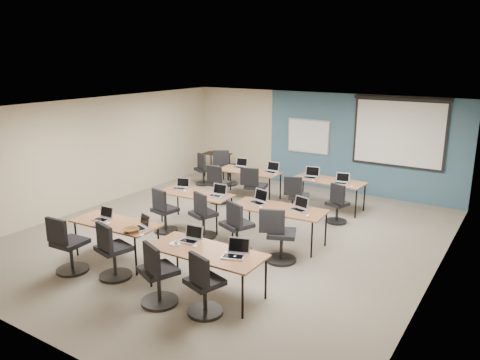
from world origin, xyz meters
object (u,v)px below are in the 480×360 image
Objects in this scene: laptop_4 at (181,186)px; laptop_8 at (240,165)px; laptop_0 at (103,217)px; task_chair_0 at (68,249)px; task_chair_6 at (236,231)px; projector_screen at (399,129)px; task_chair_3 at (204,289)px; task_chair_4 at (164,214)px; training_table_front_right at (206,253)px; spare_chair_a at (226,170)px; training_table_back_left at (249,173)px; laptop_7 at (299,207)px; task_chair_8 at (218,187)px; task_chair_10 at (297,200)px; training_table_back_right at (329,182)px; task_chair_2 at (157,279)px; task_chair_11 at (337,207)px; utility_table at (217,157)px; training_table_mid_left at (196,195)px; whiteboard at (308,137)px; task_chair_5 at (203,219)px; task_chair_1 at (112,255)px; laptop_9 at (271,170)px; task_chair_9 at (254,191)px; laptop_2 at (191,237)px; laptop_6 at (259,200)px; laptop_5 at (218,193)px; training_table_front_left at (115,225)px; laptop_3 at (236,252)px; laptop_10 at (311,175)px; laptop_11 at (341,181)px; task_chair_7 at (279,240)px; laptop_1 at (142,225)px.

laptop_4 is 2.47m from laptop_8.
task_chair_0 is (-0.00, -0.83, -0.36)m from laptop_0.
projector_screen is at bearing 94.55° from task_chair_6.
task_chair_4 is (-2.71, 2.20, -0.01)m from task_chair_3.
task_chair_3 is at bearing -16.75° from laptop_0.
task_chair_6 is (-0.47, 1.58, -0.25)m from training_table_front_right.
projector_screen is 7.20× the size of laptop_8.
task_chair_6 reaches higher than spare_chair_a.
training_table_back_left is 5.21× the size of laptop_7.
task_chair_10 is at bearing 2.09° from task_chair_8.
training_table_back_right is 5.76m from task_chair_2.
task_chair_0 reaches higher than task_chair_11.
laptop_7 is 0.39× the size of utility_table.
training_table_mid_left is at bearing -155.70° from task_chair_10.
training_table_back_right is 3.40m from spare_chair_a.
task_chair_3 is at bearing -96.23° from projector_screen.
training_table_back_left is (-0.82, -1.88, -0.77)m from whiteboard.
laptop_4 is 2.35m from task_chair_6.
task_chair_8 reaches higher than laptop_8.
training_table_back_left is 3.05m from task_chair_5.
laptop_8 is at bearing 87.06° from task_chair_0.
laptop_9 is (0.04, 5.45, 0.36)m from task_chair_1.
task_chair_4 is 4.83m from utility_table.
task_chair_4 is at bearing -106.11° from spare_chair_a.
task_chair_9 is (-2.75, -2.52, -1.45)m from projector_screen.
laptop_7 is at bearing -68.92° from spare_chair_a.
task_chair_10 is at bearing 81.77° from laptop_2.
laptop_9 is (-1.05, 2.43, -0.00)m from laptop_6.
laptop_0 is 0.29× the size of spare_chair_a.
training_table_mid_left is at bearing -98.27° from spare_chair_a.
whiteboard is 3.87× the size of laptop_5.
laptop_4 is 0.31× the size of task_chair_4.
training_table_front_left is 1.69× the size of task_chair_10.
task_chair_2 is 3.14× the size of laptop_8.
task_chair_2 is at bearing -66.05° from task_chair_6.
laptop_3 is (2.67, -4.72, 0.11)m from training_table_back_left.
laptop_2 is 1.98m from task_chair_5.
laptop_10 is (-0.49, 5.02, 0.11)m from training_table_front_right.
laptop_3 reaches higher than training_table_back_left.
laptop_6 is (1.00, 0.07, 0.00)m from laptop_5.
laptop_11 is at bearing 73.11° from laptop_2.
projector_screen reaches higher than training_table_front_right.
task_chair_7 is 3.51m from laptop_10.
training_table_back_left is (-0.09, 2.41, 0.00)m from training_table_mid_left.
training_table_front_left is 1.61× the size of spare_chair_a.
task_chair_11 is (0.21, -0.76, -0.40)m from laptop_11.
laptop_0 is 0.30× the size of task_chair_8.
utility_table is (-2.59, 5.93, -0.15)m from laptop_1.
laptop_3 is 2.69m from laptop_6.
task_chair_6 reaches higher than task_chair_1.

